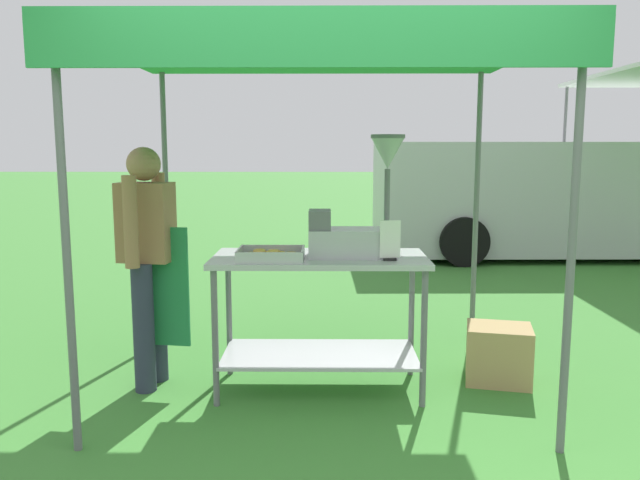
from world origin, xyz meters
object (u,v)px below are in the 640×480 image
(donut_tray, at_px, (271,256))
(menu_sign, at_px, (390,243))
(donut_cart, at_px, (320,293))
(van_silver, at_px, (566,197))
(stall_canopy, at_px, (320,58))
(donut_fryer, at_px, (358,220))
(supply_crate, at_px, (499,354))
(vendor, at_px, (148,255))

(donut_tray, xyz_separation_m, menu_sign, (0.75, -0.01, 0.08))
(menu_sign, bearing_deg, donut_tray, 179.11)
(donut_cart, height_order, van_silver, van_silver)
(van_silver, bearing_deg, stall_canopy, -124.50)
(stall_canopy, height_order, menu_sign, stall_canopy)
(donut_tray, height_order, donut_fryer, donut_fryer)
(donut_cart, bearing_deg, supply_crate, 6.77)
(stall_canopy, relative_size, donut_fryer, 3.56)
(stall_canopy, relative_size, donut_tray, 6.74)
(donut_fryer, height_order, supply_crate, donut_fryer)
(stall_canopy, bearing_deg, vendor, -178.11)
(donut_tray, height_order, van_silver, van_silver)
(donut_cart, height_order, menu_sign, menu_sign)
(donut_tray, relative_size, donut_fryer, 0.53)
(donut_fryer, bearing_deg, donut_cart, 176.83)
(donut_fryer, xyz_separation_m, van_silver, (3.42, 5.44, -0.26))
(donut_cart, height_order, vendor, vendor)
(donut_tray, height_order, supply_crate, donut_tray)
(donut_fryer, height_order, van_silver, van_silver)
(supply_crate, bearing_deg, van_silver, 65.28)
(donut_fryer, relative_size, supply_crate, 1.57)
(supply_crate, distance_m, van_silver, 5.85)
(vendor, bearing_deg, donut_cart, -3.06)
(stall_canopy, bearing_deg, donut_fryer, -24.68)
(vendor, bearing_deg, supply_crate, 2.07)
(donut_cart, relative_size, menu_sign, 5.54)
(stall_canopy, xyz_separation_m, donut_tray, (-0.31, -0.24, -1.24))
(stall_canopy, distance_m, donut_tray, 1.30)
(vendor, bearing_deg, stall_canopy, 1.89)
(stall_canopy, bearing_deg, donut_cart, -90.00)
(vendor, xyz_separation_m, van_silver, (4.80, 5.37, -0.02))
(donut_cart, relative_size, supply_crate, 2.80)
(donut_tray, bearing_deg, donut_fryer, 13.50)
(menu_sign, bearing_deg, vendor, 172.13)
(donut_cart, relative_size, donut_tray, 3.37)
(donut_fryer, bearing_deg, supply_crate, 9.19)
(stall_canopy, xyz_separation_m, van_silver, (3.66, 5.33, -1.29))
(donut_tray, height_order, vendor, vendor)
(vendor, bearing_deg, donut_fryer, -3.08)
(donut_fryer, bearing_deg, stall_canopy, 155.32)
(donut_cart, bearing_deg, van_silver, 55.98)
(vendor, height_order, van_silver, van_silver)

